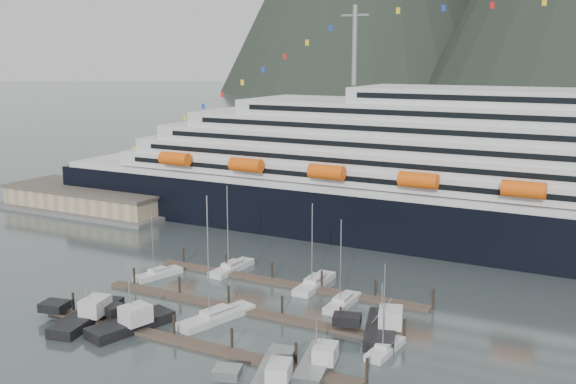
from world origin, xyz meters
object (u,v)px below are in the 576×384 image
object	(u,v)px
sailboat_e	(232,268)
sailboat_f	(342,303)
sailboat_g	(315,284)
trawler_b	(130,322)
trawler_c	(267,380)
trawler_d	(315,362)
sailboat_a	(158,274)
trawler_e	(380,327)
trawler_a	(86,315)
sailboat_d	(216,317)
warehouse	(92,200)
sailboat_h	(385,349)
cruise_ship	(554,190)

from	to	relation	value
sailboat_e	sailboat_f	bearing A→B (deg)	-103.75
sailboat_g	trawler_b	world-z (taller)	sailboat_g
trawler_c	trawler_d	xyz separation A→B (m)	(2.69, 6.68, 0.02)
sailboat_a	trawler_b	bearing A→B (deg)	-134.86
trawler_e	sailboat_e	bearing A→B (deg)	50.20
sailboat_e	trawler_a	size ratio (longest dim) A/B	1.10
sailboat_d	sailboat_g	xyz separation A→B (m)	(5.85, 19.17, -0.03)
sailboat_f	trawler_b	xyz separation A→B (m)	(-21.68, -21.47, 0.55)
warehouse	trawler_c	bearing A→B (deg)	-34.96
trawler_a	trawler_b	xyz separation A→B (m)	(7.25, 0.75, 0.03)
warehouse	sailboat_a	world-z (taller)	sailboat_a
sailboat_a	sailboat_e	distance (m)	12.46
trawler_d	trawler_e	size ratio (longest dim) A/B	0.91
sailboat_g	trawler_d	xyz separation A→B (m)	(12.71, -25.89, 0.42)
trawler_d	sailboat_a	bearing A→B (deg)	51.90
sailboat_e	trawler_c	size ratio (longest dim) A/B	1.22
trawler_c	trawler_e	size ratio (longest dim) A/B	1.01
trawler_d	trawler_e	xyz separation A→B (m)	(3.19, 13.06, 0.11)
sailboat_h	trawler_d	xyz separation A→B (m)	(-5.72, -8.14, 0.45)
sailboat_a	trawler_e	world-z (taller)	sailboat_a
sailboat_d	sailboat_g	world-z (taller)	sailboat_d
cruise_ship	sailboat_g	distance (m)	49.62
sailboat_d	sailboat_e	distance (m)	22.25
sailboat_g	trawler_e	distance (m)	20.44
trawler_d	trawler_e	world-z (taller)	trawler_e
sailboat_g	sailboat_f	bearing A→B (deg)	-130.18
warehouse	trawler_c	world-z (taller)	trawler_c
trawler_c	trawler_e	xyz separation A→B (m)	(5.88, 19.73, 0.14)
warehouse	sailboat_e	world-z (taller)	sailboat_e
cruise_ship	trawler_b	xyz separation A→B (m)	(-44.79, -64.64, -11.07)
trawler_a	trawler_c	size ratio (longest dim) A/B	1.11
sailboat_a	trawler_e	distance (m)	41.32
trawler_e	trawler_b	bearing A→B (deg)	98.40
sailboat_d	sailboat_h	world-z (taller)	sailboat_d
cruise_ship	trawler_a	bearing A→B (deg)	-128.52
cruise_ship	sailboat_h	size ratio (longest dim) A/B	17.47
warehouse	sailboat_g	distance (m)	75.66
cruise_ship	warehouse	bearing A→B (deg)	-172.77
cruise_ship	sailboat_a	world-z (taller)	cruise_ship
sailboat_g	trawler_c	xyz separation A→B (m)	(10.02, -32.57, 0.40)
sailboat_e	trawler_b	size ratio (longest dim) A/B	1.23
sailboat_a	trawler_d	distance (m)	41.86
sailboat_a	sailboat_e	bearing A→B (deg)	-30.68
trawler_c	trawler_e	world-z (taller)	trawler_e
trawler_c	trawler_d	world-z (taller)	trawler_d
sailboat_d	trawler_a	distance (m)	18.04
sailboat_d	trawler_d	size ratio (longest dim) A/B	1.62
sailboat_f	cruise_ship	bearing A→B (deg)	-28.94
sailboat_g	trawler_a	distance (m)	35.34
sailboat_g	sailboat_e	bearing A→B (deg)	85.80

